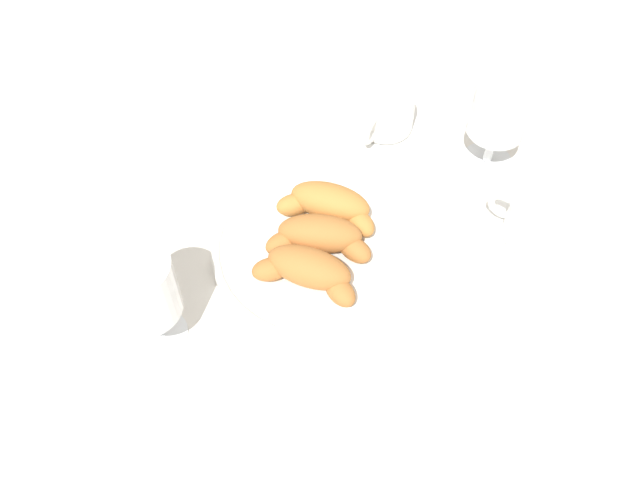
{
  "coord_description": "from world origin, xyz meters",
  "views": [
    {
      "loc": [
        -0.08,
        0.51,
        0.71
      ],
      "look_at": [
        0.03,
        0.02,
        0.03
      ],
      "focal_mm": 39.94,
      "sensor_mm": 36.0,
      "label": 1
    }
  ],
  "objects_px": {
    "croissant_small": "(320,236)",
    "juice_glass_right": "(142,291)",
    "coffee_cup_far": "(385,116)",
    "croissant_large": "(329,204)",
    "coffee_cup_near": "(535,226)",
    "croissant_extra": "(308,270)",
    "pastry_plate": "(320,249)",
    "folded_napkin": "(512,360)",
    "juice_glass_left": "(501,110)"
  },
  "relations": [
    {
      "from": "pastry_plate",
      "to": "croissant_small",
      "type": "xyz_separation_m",
      "value": [
        -0.0,
        0.0,
        0.03
      ]
    },
    {
      "from": "coffee_cup_far",
      "to": "juice_glass_right",
      "type": "xyz_separation_m",
      "value": [
        0.19,
        0.38,
        0.07
      ]
    },
    {
      "from": "croissant_small",
      "to": "coffee_cup_near",
      "type": "xyz_separation_m",
      "value": [
        -0.25,
        -0.09,
        -0.02
      ]
    },
    {
      "from": "croissant_small",
      "to": "croissant_extra",
      "type": "relative_size",
      "value": 1.0
    },
    {
      "from": "croissant_small",
      "to": "juice_glass_right",
      "type": "height_order",
      "value": "juice_glass_right"
    },
    {
      "from": "juice_glass_left",
      "to": "croissant_extra",
      "type": "bearing_deg",
      "value": 53.58
    },
    {
      "from": "coffee_cup_near",
      "to": "folded_napkin",
      "type": "distance_m",
      "value": 0.18
    },
    {
      "from": "pastry_plate",
      "to": "juice_glass_right",
      "type": "relative_size",
      "value": 1.87
    },
    {
      "from": "croissant_small",
      "to": "juice_glass_right",
      "type": "relative_size",
      "value": 0.97
    },
    {
      "from": "croissant_extra",
      "to": "croissant_small",
      "type": "bearing_deg",
      "value": -92.44
    },
    {
      "from": "juice_glass_right",
      "to": "coffee_cup_near",
      "type": "bearing_deg",
      "value": -150.19
    },
    {
      "from": "coffee_cup_near",
      "to": "croissant_large",
      "type": "bearing_deg",
      "value": 8.09
    },
    {
      "from": "coffee_cup_far",
      "to": "croissant_extra",
      "type": "bearing_deg",
      "value": 81.53
    },
    {
      "from": "croissant_extra",
      "to": "coffee_cup_far",
      "type": "relative_size",
      "value": 1.0
    },
    {
      "from": "juice_glass_left",
      "to": "juice_glass_right",
      "type": "distance_m",
      "value": 0.49
    },
    {
      "from": "croissant_small",
      "to": "croissant_extra",
      "type": "xyz_separation_m",
      "value": [
        0.0,
        0.05,
        0.0
      ]
    },
    {
      "from": "coffee_cup_near",
      "to": "pastry_plate",
      "type": "bearing_deg",
      "value": 18.2
    },
    {
      "from": "croissant_extra",
      "to": "coffee_cup_far",
      "type": "height_order",
      "value": "croissant_extra"
    },
    {
      "from": "croissant_small",
      "to": "juice_glass_right",
      "type": "bearing_deg",
      "value": 43.42
    },
    {
      "from": "pastry_plate",
      "to": "coffee_cup_near",
      "type": "relative_size",
      "value": 1.93
    },
    {
      "from": "pastry_plate",
      "to": "folded_napkin",
      "type": "distance_m",
      "value": 0.26
    },
    {
      "from": "croissant_extra",
      "to": "coffee_cup_far",
      "type": "distance_m",
      "value": 0.29
    },
    {
      "from": "croissant_extra",
      "to": "juice_glass_left",
      "type": "xyz_separation_m",
      "value": [
        -0.19,
        -0.25,
        0.05
      ]
    },
    {
      "from": "croissant_extra",
      "to": "juice_glass_right",
      "type": "bearing_deg",
      "value": 32.28
    },
    {
      "from": "pastry_plate",
      "to": "croissant_small",
      "type": "relative_size",
      "value": 1.92
    },
    {
      "from": "croissant_extra",
      "to": "juice_glass_left",
      "type": "height_order",
      "value": "juice_glass_left"
    },
    {
      "from": "croissant_large",
      "to": "juice_glass_right",
      "type": "xyz_separation_m",
      "value": [
        0.16,
        0.2,
        0.05
      ]
    },
    {
      "from": "coffee_cup_far",
      "to": "croissant_large",
      "type": "bearing_deg",
      "value": 77.84
    },
    {
      "from": "pastry_plate",
      "to": "croissant_large",
      "type": "xyz_separation_m",
      "value": [
        -0.0,
        -0.05,
        0.03
      ]
    },
    {
      "from": "coffee_cup_near",
      "to": "folded_napkin",
      "type": "xyz_separation_m",
      "value": [
        0.01,
        0.18,
        -0.02
      ]
    },
    {
      "from": "croissant_large",
      "to": "folded_napkin",
      "type": "xyz_separation_m",
      "value": [
        -0.24,
        0.14,
        -0.04
      ]
    },
    {
      "from": "juice_glass_left",
      "to": "juice_glass_right",
      "type": "relative_size",
      "value": 1.0
    },
    {
      "from": "pastry_plate",
      "to": "coffee_cup_far",
      "type": "xyz_separation_m",
      "value": [
        -0.04,
        -0.23,
        0.01
      ]
    },
    {
      "from": "juice_glass_right",
      "to": "coffee_cup_far",
      "type": "bearing_deg",
      "value": -117.19
    },
    {
      "from": "croissant_large",
      "to": "juice_glass_left",
      "type": "bearing_deg",
      "value": -140.16
    },
    {
      "from": "coffee_cup_far",
      "to": "folded_napkin",
      "type": "xyz_separation_m",
      "value": [
        -0.2,
        0.32,
        -0.02
      ]
    },
    {
      "from": "pastry_plate",
      "to": "croissant_extra",
      "type": "xyz_separation_m",
      "value": [
        0.0,
        0.05,
        0.03
      ]
    },
    {
      "from": "croissant_extra",
      "to": "juice_glass_right",
      "type": "distance_m",
      "value": 0.19
    },
    {
      "from": "croissant_extra",
      "to": "coffee_cup_far",
      "type": "xyz_separation_m",
      "value": [
        -0.04,
        -0.28,
        -0.02
      ]
    },
    {
      "from": "coffee_cup_near",
      "to": "juice_glass_right",
      "type": "xyz_separation_m",
      "value": [
        0.4,
        0.23,
        0.07
      ]
    },
    {
      "from": "coffee_cup_near",
      "to": "coffee_cup_far",
      "type": "bearing_deg",
      "value": -34.97
    },
    {
      "from": "croissant_small",
      "to": "juice_glass_left",
      "type": "bearing_deg",
      "value": -132.24
    },
    {
      "from": "croissant_large",
      "to": "croissant_extra",
      "type": "relative_size",
      "value": 1.0
    },
    {
      "from": "coffee_cup_near",
      "to": "coffee_cup_far",
      "type": "xyz_separation_m",
      "value": [
        0.21,
        -0.15,
        0.0
      ]
    },
    {
      "from": "croissant_extra",
      "to": "coffee_cup_near",
      "type": "relative_size",
      "value": 1.0
    },
    {
      "from": "folded_napkin",
      "to": "croissant_small",
      "type": "bearing_deg",
      "value": -20.74
    },
    {
      "from": "coffee_cup_near",
      "to": "juice_glass_right",
      "type": "relative_size",
      "value": 0.97
    },
    {
      "from": "juice_glass_right",
      "to": "pastry_plate",
      "type": "bearing_deg",
      "value": -135.9
    },
    {
      "from": "croissant_large",
      "to": "croissant_extra",
      "type": "bearing_deg",
      "value": 88.43
    },
    {
      "from": "croissant_small",
      "to": "coffee_cup_far",
      "type": "xyz_separation_m",
      "value": [
        -0.04,
        -0.23,
        -0.02
      ]
    }
  ]
}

